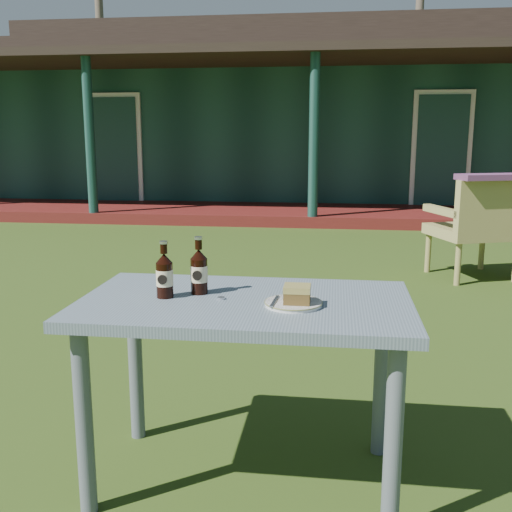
# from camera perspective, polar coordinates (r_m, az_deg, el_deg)

# --- Properties ---
(ground) EXTENTS (80.00, 80.00, 0.00)m
(ground) POSITION_cam_1_polar(r_m,az_deg,el_deg) (3.91, 2.53, -8.02)
(ground) COLOR #334916
(pavilion) EXTENTS (15.80, 8.30, 3.45)m
(pavilion) POSITION_cam_1_polar(r_m,az_deg,el_deg) (13.07, 6.33, 12.79)
(pavilion) COLOR #173B33
(pavilion) RESTS_ON ground
(tree_left) EXTENTS (0.28, 0.28, 10.50)m
(tree_left) POSITION_cam_1_polar(r_m,az_deg,el_deg) (23.08, -14.67, 21.02)
(tree_left) COLOR brown
(tree_left) RESTS_ON ground
(tree_mid) EXTENTS (0.28, 0.28, 9.50)m
(tree_mid) POSITION_cam_1_polar(r_m,az_deg,el_deg) (22.60, 15.22, 19.92)
(tree_mid) COLOR brown
(tree_mid) RESTS_ON ground
(cafe_table) EXTENTS (1.20, 0.70, 0.72)m
(cafe_table) POSITION_cam_1_polar(r_m,az_deg,el_deg) (2.21, -1.03, -6.68)
(cafe_table) COLOR slate
(cafe_table) RESTS_ON ground
(plate) EXTENTS (0.20, 0.20, 0.01)m
(plate) POSITION_cam_1_polar(r_m,az_deg,el_deg) (2.10, 3.58, -4.51)
(plate) COLOR silver
(plate) RESTS_ON cafe_table
(cake_slice) EXTENTS (0.09, 0.09, 0.06)m
(cake_slice) POSITION_cam_1_polar(r_m,az_deg,el_deg) (2.08, 3.94, -3.62)
(cake_slice) COLOR #533D1A
(cake_slice) RESTS_ON plate
(fork) EXTENTS (0.02, 0.14, 0.00)m
(fork) POSITION_cam_1_polar(r_m,az_deg,el_deg) (2.10, 1.78, -4.32)
(fork) COLOR silver
(fork) RESTS_ON plate
(cola_bottle_near) EXTENTS (0.06, 0.07, 0.22)m
(cola_bottle_near) POSITION_cam_1_polar(r_m,az_deg,el_deg) (2.25, -5.45, -1.43)
(cola_bottle_near) COLOR black
(cola_bottle_near) RESTS_ON cafe_table
(cola_bottle_far) EXTENTS (0.06, 0.06, 0.21)m
(cola_bottle_far) POSITION_cam_1_polar(r_m,az_deg,el_deg) (2.21, -8.71, -1.80)
(cola_bottle_far) COLOR black
(cola_bottle_far) RESTS_ON cafe_table
(bottle_cap) EXTENTS (0.03, 0.03, 0.01)m
(bottle_cap) POSITION_cam_1_polar(r_m,az_deg,el_deg) (2.18, -3.34, -4.03)
(bottle_cap) COLOR silver
(bottle_cap) RESTS_ON cafe_table
(armchair_left) EXTENTS (0.86, 0.84, 0.92)m
(armchair_left) POSITION_cam_1_polar(r_m,az_deg,el_deg) (5.77, 20.45, 2.95)
(armchair_left) COLOR #9C924E
(armchair_left) RESTS_ON ground
(floral_throw) EXTENTS (0.69, 0.43, 0.05)m
(floral_throw) POSITION_cam_1_polar(r_m,az_deg,el_deg) (5.58, 21.80, 7.02)
(floral_throw) COLOR #67375E
(floral_throw) RESTS_ON armchair_left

